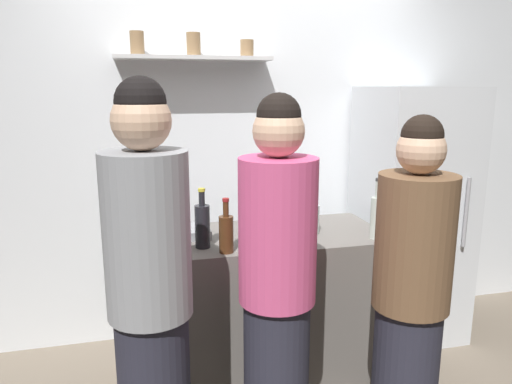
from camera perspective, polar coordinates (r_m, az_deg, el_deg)
name	(u,v)px	position (r m, az deg, el deg)	size (l,w,h in m)	color
back_wall_assembly	(240,149)	(3.34, -1.90, 5.12)	(4.80, 0.32, 2.60)	white
refrigerator	(410,214)	(3.48, 17.99, -2.54)	(0.66, 0.67, 1.73)	silver
counter	(256,308)	(2.89, 0.00, -13.74)	(1.47, 0.65, 0.91)	#66605B
baking_pan	(179,232)	(2.72, -9.23, -4.78)	(0.34, 0.24, 0.05)	gray
utensil_holder	(263,215)	(2.90, 0.84, -2.78)	(0.11, 0.11, 0.23)	#B2B2B7
wine_bottle_green_glass	(169,230)	(2.42, -10.39, -4.53)	(0.07, 0.07, 0.33)	#19471E
wine_bottle_amber_glass	(226,232)	(2.41, -3.59, -4.85)	(0.07, 0.07, 0.28)	#472814
wine_bottle_dark_glass	(202,225)	(2.49, -6.44, -3.91)	(0.08, 0.08, 0.32)	black
wine_bottle_pale_glass	(376,216)	(2.71, 14.21, -2.79)	(0.07, 0.07, 0.34)	#B2BFB2
water_bottle_plastic	(311,218)	(2.75, 6.63, -3.08)	(0.09, 0.09, 0.21)	silver
person_brown_jacket	(410,299)	(2.30, 17.97, -12.08)	(0.34, 0.34, 1.62)	#262633
person_pink_top	(277,290)	(2.15, 2.54, -11.69)	(0.34, 0.34, 1.71)	#262633
person_grey_hoodie	(150,301)	(2.01, -12.53, -12.67)	(0.34, 0.34, 1.77)	#262633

